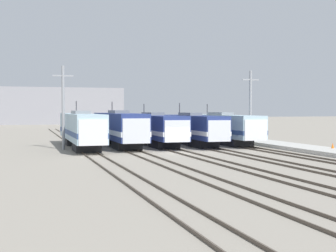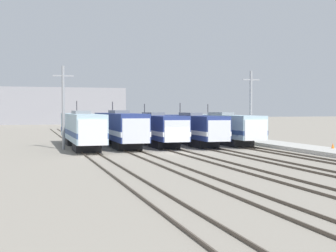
{
  "view_description": "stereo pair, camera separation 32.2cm",
  "coord_description": "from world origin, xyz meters",
  "views": [
    {
      "loc": [
        -15.3,
        -44.26,
        4.33
      ],
      "look_at": [
        -0.2,
        3.67,
        2.54
      ],
      "focal_mm": 50.0,
      "sensor_mm": 36.0,
      "label": 1
    },
    {
      "loc": [
        -14.99,
        -44.36,
        4.33
      ],
      "look_at": [
        -0.2,
        3.67,
        2.54
      ],
      "focal_mm": 50.0,
      "sensor_mm": 36.0,
      "label": 2
    }
  ],
  "objects": [
    {
      "name": "traffic_cone",
      "position": [
        14.67,
        -4.43,
        0.69
      ],
      "size": [
        0.28,
        0.28,
        0.56
      ],
      "color": "orange",
      "rests_on": "platform"
    },
    {
      "name": "depot_building",
      "position": [
        -8.09,
        98.33,
        5.32
      ],
      "size": [
        43.86,
        13.09,
        10.64
      ],
      "color": "gray",
      "rests_on": "ground_plane"
    },
    {
      "name": "rail_pair_far_right",
      "position": [
        8.91,
        0.0,
        0.07
      ],
      "size": [
        1.5,
        120.0,
        0.15
      ],
      "color": "#4C4238",
      "rests_on": "ground_plane"
    },
    {
      "name": "ground_plane",
      "position": [
        0.0,
        0.0,
        0.0
      ],
      "size": [
        400.0,
        400.0,
        0.0
      ],
      "primitive_type": "plane",
      "color": "gray"
    },
    {
      "name": "platform",
      "position": [
        13.38,
        0.0,
        0.2
      ],
      "size": [
        4.0,
        120.0,
        0.4
      ],
      "color": "#B7B5AD",
      "rests_on": "ground_plane"
    },
    {
      "name": "rail_pair_center_right",
      "position": [
        4.45,
        0.0,
        0.07
      ],
      "size": [
        1.51,
        120.0,
        0.15
      ],
      "color": "#4C4238",
      "rests_on": "ground_plane"
    },
    {
      "name": "locomotive_far_right",
      "position": [
        8.91,
        9.99,
        2.06
      ],
      "size": [
        2.99,
        19.32,
        5.05
      ],
      "color": "#232326",
      "rests_on": "ground_plane"
    },
    {
      "name": "locomotive_center_right",
      "position": [
        4.45,
        8.95,
        2.04
      ],
      "size": [
        2.8,
        17.91,
        5.16
      ],
      "color": "black",
      "rests_on": "ground_plane"
    },
    {
      "name": "locomotive_center_left",
      "position": [
        -4.45,
        8.89,
        2.18
      ],
      "size": [
        3.08,
        17.94,
        5.28
      ],
      "color": "black",
      "rests_on": "ground_plane"
    },
    {
      "name": "rail_pair_far_left",
      "position": [
        -8.91,
        0.0,
        0.07
      ],
      "size": [
        1.5,
        120.0,
        0.15
      ],
      "color": "#4C4238",
      "rests_on": "ground_plane"
    },
    {
      "name": "catenary_tower_left",
      "position": [
        -10.95,
        7.18,
        4.71
      ],
      "size": [
        2.22,
        0.32,
        9.02
      ],
      "color": "gray",
      "rests_on": "ground_plane"
    },
    {
      "name": "locomotive_far_left",
      "position": [
        -8.91,
        8.22,
        2.16
      ],
      "size": [
        3.0,
        19.3,
        5.35
      ],
      "color": "#232326",
      "rests_on": "ground_plane"
    },
    {
      "name": "catenary_tower_right",
      "position": [
        11.47,
        7.18,
        4.71
      ],
      "size": [
        2.22,
        0.32,
        9.02
      ],
      "color": "gray",
      "rests_on": "ground_plane"
    },
    {
      "name": "rail_pair_center_left",
      "position": [
        -4.45,
        0.0,
        0.07
      ],
      "size": [
        1.51,
        120.0,
        0.15
      ],
      "color": "#4C4238",
      "rests_on": "ground_plane"
    },
    {
      "name": "locomotive_center",
      "position": [
        0.0,
        10.09,
        2.05
      ],
      "size": [
        3.04,
        19.02,
        5.05
      ],
      "color": "black",
      "rests_on": "ground_plane"
    },
    {
      "name": "rail_pair_center",
      "position": [
        0.0,
        0.0,
        0.07
      ],
      "size": [
        1.51,
        120.0,
        0.15
      ],
      "color": "#4C4238",
      "rests_on": "ground_plane"
    }
  ]
}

